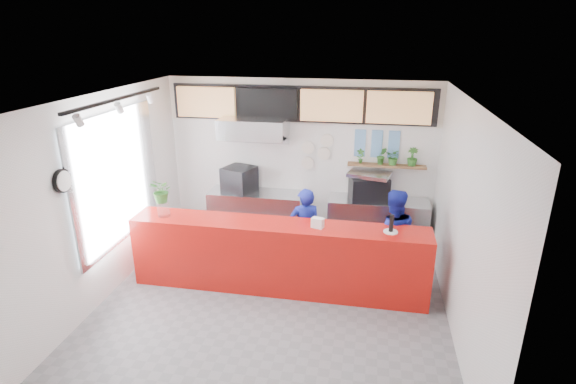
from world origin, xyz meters
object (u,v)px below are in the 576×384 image
Objects in this scene: service_counter at (278,256)px; espresso_machine at (369,188)px; pepper_mill at (391,223)px; staff_center at (305,230)px; staff_right at (392,237)px; panini_oven at (239,179)px.

service_counter is 2.30m from espresso_machine.
staff_center is at bearing 154.18° from pepper_mill.
service_counter is 2.86× the size of staff_right.
service_counter is 6.71× the size of espresso_machine.
panini_oven is 2.13× the size of pepper_mill.
service_counter is 0.74m from staff_center.
staff_center is (0.31, 0.64, 0.17)m from service_counter.
service_counter is at bearing 179.99° from pepper_mill.
pepper_mill reaches higher than service_counter.
staff_center is at bearing -18.92° from panini_oven.
staff_center is at bearing -13.65° from staff_right.
espresso_machine is 0.46× the size of staff_center.
panini_oven reaches higher than espresso_machine.
panini_oven is 1.89m from staff_center.
staff_right reaches higher than pepper_mill.
staff_right is at bearing -4.84° from panini_oven.
espresso_machine is 1.84m from pepper_mill.
pepper_mill is (1.64, -0.00, 0.69)m from service_counter.
service_counter is 8.50× the size of panini_oven.
panini_oven reaches higher than service_counter.
staff_right is 0.67m from pepper_mill.
pepper_mill is at bearing -92.55° from espresso_machine.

